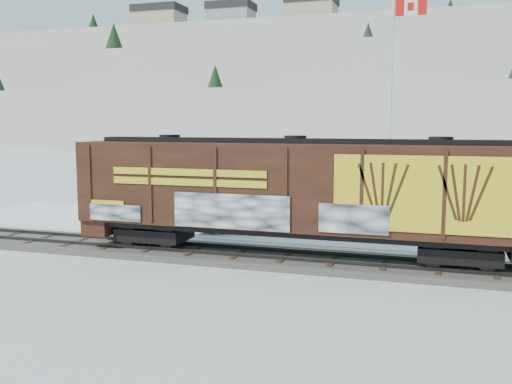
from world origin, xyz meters
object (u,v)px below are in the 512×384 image
(car_white, at_px, (286,212))
(car_dark, at_px, (386,221))
(hopper_railcar, at_px, (295,190))
(car_silver, at_px, (243,215))
(flagpole, at_px, (392,137))

(car_white, distance_m, car_dark, 5.53)
(hopper_railcar, relative_size, car_white, 3.73)
(car_dark, bearing_deg, car_silver, 111.52)
(car_white, height_order, car_dark, car_white)
(hopper_railcar, bearing_deg, car_white, 107.01)
(car_white, bearing_deg, flagpole, -48.43)
(hopper_railcar, relative_size, car_dark, 3.93)
(car_dark, bearing_deg, flagpole, 13.44)
(flagpole, bearing_deg, car_silver, -137.52)
(hopper_railcar, relative_size, car_silver, 3.69)
(hopper_railcar, height_order, car_white, hopper_railcar)
(hopper_railcar, height_order, car_dark, hopper_railcar)
(car_silver, relative_size, car_white, 1.01)
(car_white, relative_size, car_dark, 1.05)
(flagpole, bearing_deg, hopper_railcar, -103.24)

